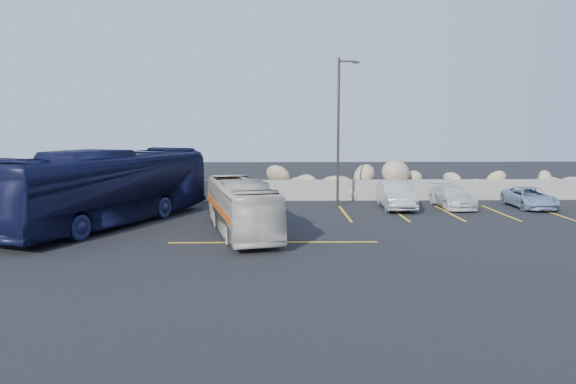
{
  "coord_description": "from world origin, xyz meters",
  "views": [
    {
      "loc": [
        -0.95,
        -20.85,
        4.53
      ],
      "look_at": [
        -0.35,
        4.0,
        1.47
      ],
      "focal_mm": 35.0,
      "sensor_mm": 36.0,
      "label": 1
    }
  ],
  "objects_px": {
    "lamppost": "(339,128)",
    "car_b": "(396,195)",
    "car_c": "(452,197)",
    "tour_coach": "(107,188)",
    "vintage_bus": "(241,207)",
    "car_d": "(530,198)"
  },
  "relations": [
    {
      "from": "vintage_bus",
      "to": "car_b",
      "type": "distance_m",
      "value": 10.24
    },
    {
      "from": "vintage_bus",
      "to": "car_b",
      "type": "bearing_deg",
      "value": 27.0
    },
    {
      "from": "car_c",
      "to": "car_d",
      "type": "distance_m",
      "value": 4.13
    },
    {
      "from": "lamppost",
      "to": "car_c",
      "type": "relative_size",
      "value": 2.0
    },
    {
      "from": "car_c",
      "to": "car_d",
      "type": "bearing_deg",
      "value": -5.15
    },
    {
      "from": "lamppost",
      "to": "vintage_bus",
      "type": "height_order",
      "value": "lamppost"
    },
    {
      "from": "vintage_bus",
      "to": "car_c",
      "type": "height_order",
      "value": "vintage_bus"
    },
    {
      "from": "lamppost",
      "to": "car_d",
      "type": "relative_size",
      "value": 2.02
    },
    {
      "from": "tour_coach",
      "to": "car_c",
      "type": "height_order",
      "value": "tour_coach"
    },
    {
      "from": "lamppost",
      "to": "vintage_bus",
      "type": "xyz_separation_m",
      "value": [
        -4.89,
        -7.48,
        -3.18
      ]
    },
    {
      "from": "lamppost",
      "to": "tour_coach",
      "type": "relative_size",
      "value": 0.66
    },
    {
      "from": "lamppost",
      "to": "car_b",
      "type": "height_order",
      "value": "lamppost"
    },
    {
      "from": "tour_coach",
      "to": "car_b",
      "type": "relative_size",
      "value": 2.77
    },
    {
      "from": "vintage_bus",
      "to": "car_c",
      "type": "bearing_deg",
      "value": 19.16
    },
    {
      "from": "tour_coach",
      "to": "lamppost",
      "type": "bearing_deg",
      "value": 50.15
    },
    {
      "from": "tour_coach",
      "to": "car_d",
      "type": "height_order",
      "value": "tour_coach"
    },
    {
      "from": "lamppost",
      "to": "car_d",
      "type": "bearing_deg",
      "value": -4.67
    },
    {
      "from": "vintage_bus",
      "to": "car_c",
      "type": "distance_m",
      "value": 12.96
    },
    {
      "from": "lamppost",
      "to": "car_b",
      "type": "relative_size",
      "value": 1.83
    },
    {
      "from": "lamppost",
      "to": "tour_coach",
      "type": "bearing_deg",
      "value": -153.42
    },
    {
      "from": "car_c",
      "to": "lamppost",
      "type": "bearing_deg",
      "value": 172.22
    },
    {
      "from": "tour_coach",
      "to": "car_b",
      "type": "height_order",
      "value": "tour_coach"
    }
  ]
}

